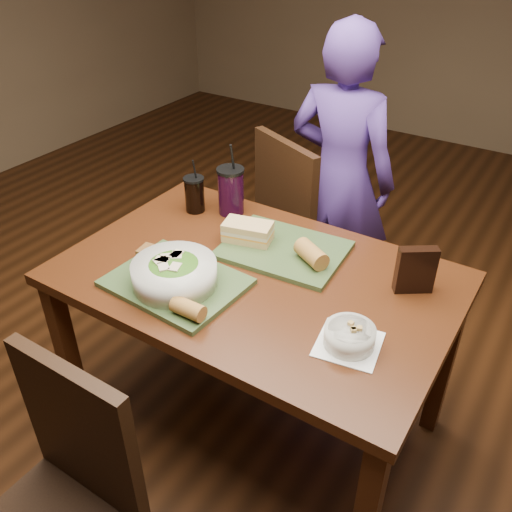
# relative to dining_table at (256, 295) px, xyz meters

# --- Properties ---
(ground) EXTENTS (6.00, 6.00, 0.00)m
(ground) POSITION_rel_dining_table_xyz_m (0.00, 0.00, -0.66)
(ground) COLOR #381C0B
(ground) RESTS_ON ground
(dining_table) EXTENTS (1.30, 0.85, 0.75)m
(dining_table) POSITION_rel_dining_table_xyz_m (0.00, 0.00, 0.00)
(dining_table) COLOR #421F0D
(dining_table) RESTS_ON ground
(chair_near) EXTENTS (0.39, 0.39, 0.89)m
(chair_near) POSITION_rel_dining_table_xyz_m (-0.07, -0.82, -0.16)
(chair_near) COLOR black
(chair_near) RESTS_ON ground
(chair_far) EXTENTS (0.55, 0.57, 0.96)m
(chair_far) POSITION_rel_dining_table_xyz_m (-0.25, 0.71, -0.13)
(chair_far) COLOR black
(chair_far) RESTS_ON ground
(diner) EXTENTS (0.53, 0.35, 1.42)m
(diner) POSITION_rel_dining_table_xyz_m (-0.11, 0.90, 0.05)
(diner) COLOR #51328B
(diner) RESTS_ON ground
(tray_near) EXTENTS (0.44, 0.34, 0.02)m
(tray_near) POSITION_rel_dining_table_xyz_m (-0.18, -0.19, 0.10)
(tray_near) COLOR #374D27
(tray_near) RESTS_ON dining_table
(tray_far) EXTENTS (0.44, 0.35, 0.02)m
(tray_far) POSITION_rel_dining_table_xyz_m (0.01, 0.16, 0.10)
(tray_far) COLOR #374D27
(tray_far) RESTS_ON dining_table
(salad_bowl) EXTENTS (0.27, 0.27, 0.09)m
(salad_bowl) POSITION_rel_dining_table_xyz_m (-0.17, -0.21, 0.15)
(salad_bowl) COLOR silver
(salad_bowl) RESTS_ON tray_near
(soup_bowl) EXTENTS (0.20, 0.20, 0.07)m
(soup_bowl) POSITION_rel_dining_table_xyz_m (0.41, -0.15, 0.12)
(soup_bowl) COLOR white
(soup_bowl) RESTS_ON dining_table
(sandwich_near) EXTENTS (0.10, 0.08, 0.04)m
(sandwich_near) POSITION_rel_dining_table_xyz_m (-0.32, -0.15, 0.13)
(sandwich_near) COLOR #593819
(sandwich_near) RESTS_ON tray_near
(sandwich_far) EXTENTS (0.19, 0.13, 0.07)m
(sandwich_far) POSITION_rel_dining_table_xyz_m (-0.13, 0.14, 0.14)
(sandwich_far) COLOR tan
(sandwich_far) RESTS_ON tray_far
(baguette_near) EXTENTS (0.10, 0.05, 0.05)m
(baguette_near) POSITION_rel_dining_table_xyz_m (-0.04, -0.31, 0.13)
(baguette_near) COLOR #AD7533
(baguette_near) RESTS_ON tray_near
(baguette_far) EXTENTS (0.14, 0.12, 0.06)m
(baguette_far) POSITION_rel_dining_table_xyz_m (0.13, 0.14, 0.14)
(baguette_far) COLOR #AD7533
(baguette_far) RESTS_ON tray_far
(cup_cola) EXTENTS (0.08, 0.08, 0.22)m
(cup_cola) POSITION_rel_dining_table_xyz_m (-0.44, 0.24, 0.16)
(cup_cola) COLOR black
(cup_cola) RESTS_ON dining_table
(cup_berry) EXTENTS (0.11, 0.11, 0.29)m
(cup_berry) POSITION_rel_dining_table_xyz_m (-0.31, 0.30, 0.19)
(cup_berry) COLOR black
(cup_berry) RESTS_ON dining_table
(chip_bag) EXTENTS (0.12, 0.10, 0.16)m
(chip_bag) POSITION_rel_dining_table_xyz_m (0.47, 0.19, 0.17)
(chip_bag) COLOR black
(chip_bag) RESTS_ON dining_table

